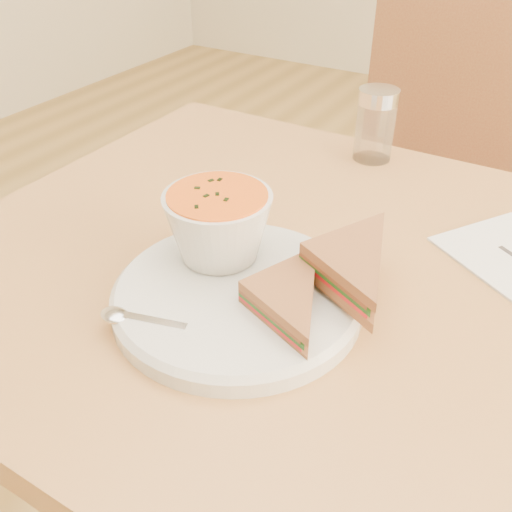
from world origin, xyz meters
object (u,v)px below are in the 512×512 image
Objects in this scene: chair_far at (432,246)px; condiment_shaker at (375,125)px; soup_bowl at (219,229)px; dining_table at (347,492)px; plate at (237,297)px.

chair_far is 0.39m from condiment_shaker.
condiment_shaker reaches higher than soup_bowl.
soup_bowl is (-0.11, -0.58, 0.32)m from chair_far.
chair_far reaches higher than dining_table.
chair_far is 0.67m from soup_bowl.
dining_table is at bearing 42.00° from plate.
dining_table is 0.41m from plate.
dining_table is 1.02× the size of chair_far.
soup_bowl is at bearing -95.46° from condiment_shaker.
soup_bowl is at bearing 140.97° from plate.
soup_bowl is at bearing 74.83° from chair_far.
condiment_shaker is at bearing 67.03° from chair_far.
chair_far is 8.70× the size of soup_bowl.
condiment_shaker is (-0.01, 0.39, 0.04)m from plate.
chair_far is (-0.05, 0.51, 0.11)m from dining_table.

